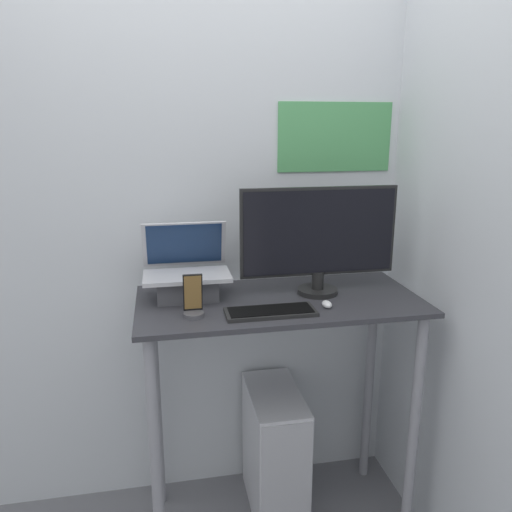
% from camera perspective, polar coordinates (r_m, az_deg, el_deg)
% --- Properties ---
extents(wall_back, '(6.00, 0.06, 2.60)m').
position_cam_1_polar(wall_back, '(2.26, 0.65, 3.93)').
color(wall_back, silver).
rests_on(wall_back, ground_plane).
extents(wall_side_right, '(0.05, 6.00, 2.60)m').
position_cam_1_polar(wall_side_right, '(1.94, 23.59, 0.81)').
color(wall_side_right, silver).
rests_on(wall_side_right, ground_plane).
extents(desk, '(1.12, 0.54, 1.06)m').
position_cam_1_polar(desk, '(2.07, 2.60, -10.52)').
color(desk, '#333338').
rests_on(desk, ground_plane).
extents(laptop, '(0.34, 0.25, 0.29)m').
position_cam_1_polar(laptop, '(1.99, -7.91, -2.49)').
color(laptop, '#4C4C51').
rests_on(laptop, desk).
extents(monitor, '(0.64, 0.16, 0.43)m').
position_cam_1_polar(monitor, '(2.00, 7.21, 1.91)').
color(monitor, black).
rests_on(monitor, desk).
extents(keyboard, '(0.33, 0.13, 0.02)m').
position_cam_1_polar(keyboard, '(1.83, 1.68, -6.38)').
color(keyboard, black).
rests_on(keyboard, desk).
extents(mouse, '(0.03, 0.06, 0.03)m').
position_cam_1_polar(mouse, '(1.91, 8.10, -5.48)').
color(mouse, white).
rests_on(mouse, desk).
extents(cell_phone, '(0.07, 0.07, 0.16)m').
position_cam_1_polar(cell_phone, '(1.81, -7.18, -5.32)').
color(cell_phone, '#4C4C51').
rests_on(cell_phone, desk).
extents(computer_tower, '(0.22, 0.44, 0.59)m').
position_cam_1_polar(computer_tower, '(2.43, 2.14, -21.38)').
color(computer_tower, silver).
rests_on(computer_tower, ground_plane).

